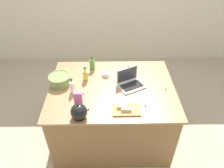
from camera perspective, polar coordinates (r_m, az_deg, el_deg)
The scene contains 21 objects.
ground_plane at distance 3.34m, azimuth 0.00°, elevation -12.94°, with size 12.00×12.00×0.00m, color #B7A88E.
wall_back at distance 4.52m, azimuth -0.52°, elevation 21.43°, with size 8.00×0.10×2.60m, color beige.
island_counter at distance 3.00m, azimuth 0.00°, elevation -7.51°, with size 1.59×1.22×0.90m.
laptop at distance 2.71m, azimuth 4.84°, elevation 0.49°, with size 0.38×0.34×0.22m.
mixing_bowl_large at distance 2.80m, azimuth -13.86°, elevation 1.14°, with size 0.28×0.28×0.12m.
bottle_olive at distance 3.00m, azimuth -5.34°, elevation 5.25°, with size 0.07×0.07×0.20m.
bottle_vinegar at distance 2.61m, azimuth -10.59°, elevation -0.85°, with size 0.06×0.06×0.20m.
bottle_oil at distance 2.80m, azimuth -7.14°, elevation 2.40°, with size 0.07×0.07×0.19m.
kettle at distance 2.29m, azimuth -8.82°, elevation -7.38°, with size 0.21×0.18×0.20m.
cutting_board at distance 2.39m, azimuth 3.86°, elevation -6.92°, with size 0.31×0.19×0.02m, color #AD7F4C.
butter_stick_left at distance 2.35m, azimuth 3.87°, elevation -6.85°, with size 0.11×0.04×0.04m, color #F4E58C.
butter_stick_right at distance 2.38m, azimuth 2.66°, elevation -6.11°, with size 0.11×0.04×0.04m, color #F4E58C.
ramekin_small at distance 2.88m, azimuth -1.75°, elevation 2.64°, with size 0.10×0.10×0.05m, color white.
ramekin_medium at distance 2.94m, azimuth -6.79°, elevation 3.01°, with size 0.08×0.08×0.04m, color white.
candy_bag at distance 2.44m, azimuth -9.06°, elevation -3.74°, with size 0.09×0.06×0.17m, color pink.
candy_0 at distance 2.69m, azimuth 2.89°, elevation -0.81°, with size 0.02×0.02×0.02m, color red.
candy_1 at distance 2.61m, azimuth -7.64°, elevation -2.58°, with size 0.02×0.02×0.02m, color red.
candy_2 at distance 2.46m, azimuth 8.94°, elevation -5.79°, with size 0.02×0.02×0.02m, color #CC3399.
candy_3 at distance 2.41m, azimuth -6.25°, elevation -6.64°, with size 0.02×0.02×0.02m, color green.
candy_4 at distance 3.07m, azimuth 4.45°, elevation 4.71°, with size 0.02×0.02×0.02m, color #CC3399.
candy_5 at distance 2.74m, azimuth 14.21°, elevation -1.36°, with size 0.02×0.02×0.02m, color orange.
Camera 1 is at (-0.04, -2.10, 2.60)m, focal length 34.15 mm.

